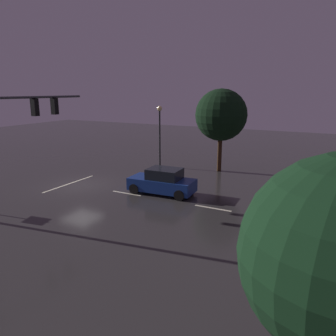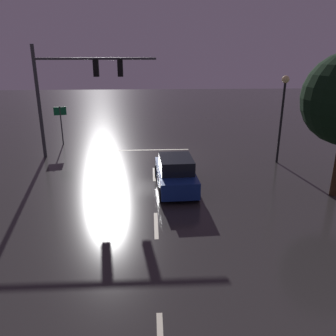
# 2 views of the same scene
# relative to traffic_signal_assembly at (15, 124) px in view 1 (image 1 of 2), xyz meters

# --- Properties ---
(ground_plane) EXTENTS (80.00, 80.00, 0.00)m
(ground_plane) POSITION_rel_traffic_signal_assembly_xyz_m (-4.88, -0.19, -4.82)
(ground_plane) COLOR #2D2B2B
(traffic_signal_assembly) EXTENTS (7.58, 0.47, 7.08)m
(traffic_signal_assembly) POSITION_rel_traffic_signal_assembly_xyz_m (0.00, 0.00, 0.00)
(traffic_signal_assembly) COLOR #383A3D
(traffic_signal_assembly) RESTS_ON ground_plane
(lane_dash_far) EXTENTS (0.16, 2.20, 0.01)m
(lane_dash_far) POSITION_rel_traffic_signal_assembly_xyz_m (-4.88, 3.81, -4.81)
(lane_dash_far) COLOR beige
(lane_dash_far) RESTS_ON ground_plane
(lane_dash_mid) EXTENTS (0.16, 2.20, 0.01)m
(lane_dash_mid) POSITION_rel_traffic_signal_assembly_xyz_m (-4.88, 9.81, -4.81)
(lane_dash_mid) COLOR beige
(lane_dash_mid) RESTS_ON ground_plane
(lane_dash_near) EXTENTS (0.16, 2.20, 0.01)m
(lane_dash_near) POSITION_rel_traffic_signal_assembly_xyz_m (-4.88, 15.81, -4.81)
(lane_dash_near) COLOR beige
(lane_dash_near) RESTS_ON ground_plane
(stop_bar) EXTENTS (5.00, 0.16, 0.01)m
(stop_bar) POSITION_rel_traffic_signal_assembly_xyz_m (-4.88, -1.19, -4.81)
(stop_bar) COLOR beige
(stop_bar) RESTS_ON ground_plane
(car_approaching) EXTENTS (2.09, 4.44, 1.70)m
(car_approaching) POSITION_rel_traffic_signal_assembly_xyz_m (-5.95, 5.93, -4.02)
(car_approaching) COLOR navy
(car_approaching) RESTS_ON ground_plane
(street_lamp_left_kerb) EXTENTS (0.44, 0.44, 5.33)m
(street_lamp_left_kerb) POSITION_rel_traffic_signal_assembly_xyz_m (-12.64, 2.04, -1.11)
(street_lamp_left_kerb) COLOR black
(street_lamp_left_kerb) RESTS_ON ground_plane
(tree_left_near) EXTENTS (4.21, 4.21, 6.78)m
(tree_left_near) POSITION_rel_traffic_signal_assembly_xyz_m (-13.61, 7.20, -0.16)
(tree_left_near) COLOR #382314
(tree_left_near) RESTS_ON ground_plane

